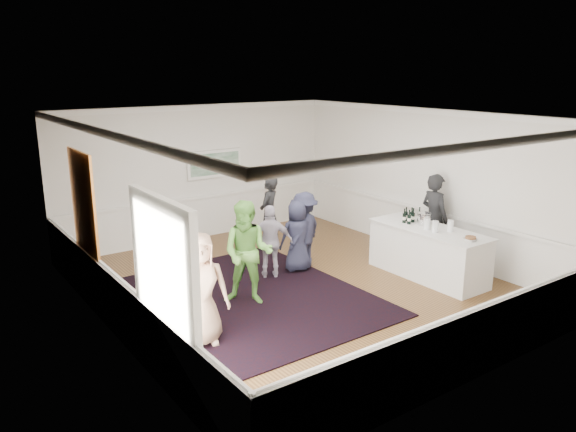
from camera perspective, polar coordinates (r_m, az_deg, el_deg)
floor at (r=10.72m, az=1.01°, el=-7.18°), size 8.00×8.00×0.00m
ceiling at (r=9.98m, az=1.09°, el=10.13°), size 7.00×8.00×0.02m
wall_left at (r=8.69m, az=-17.88°, el=-2.04°), size 0.02×8.00×3.20m
wall_right at (r=12.58m, az=14.01°, el=3.30°), size 0.02×8.00×3.20m
wall_back at (r=13.59m, az=-9.04°, el=4.39°), size 7.00×0.02×3.20m
wall_front at (r=7.53m, az=19.48°, el=-4.76°), size 7.00×0.02×3.20m
wainscoting at (r=10.54m, az=1.02°, el=-4.66°), size 7.00×8.00×1.00m
mirror at (r=9.87m, az=-20.04°, el=0.94°), size 0.05×1.25×1.85m
doorway at (r=7.07m, az=-12.53°, el=-7.10°), size 0.10×1.78×2.56m
landscape_painting at (r=13.69m, az=-7.47°, el=5.29°), size 1.44×0.06×0.66m
area_rug at (r=10.30m, az=-3.29°, el=-8.09°), size 3.56×4.64×0.02m
serving_table at (r=11.40m, az=14.05°, el=-3.60°), size 0.93×2.46×1.00m
bartender at (r=12.19m, az=14.63°, el=-0.23°), size 0.50×0.73×1.90m
guest_tan at (r=8.41m, az=-8.90°, el=-7.36°), size 0.96×0.76×1.73m
guest_green at (r=9.72m, az=-4.10°, el=-3.78°), size 1.13×1.12×1.84m
guest_lilac at (r=10.95m, az=-1.76°, el=-2.64°), size 0.92×0.73×1.46m
guest_dark_a at (r=11.50m, az=1.63°, el=-1.45°), size 1.18×0.97×1.59m
guest_dark_b at (r=12.65m, az=-1.93°, el=0.28°), size 0.73×0.67×1.68m
guest_navy at (r=11.31m, az=0.93°, el=-2.08°), size 0.80×0.62×1.46m
wine_bottles at (r=11.57m, az=12.36°, el=0.13°), size 0.41×0.27×0.31m
juice_pitchers at (r=11.06m, az=14.95°, el=-0.90°), size 0.41×0.47×0.24m
ice_bucket at (r=11.44m, az=13.66°, el=-0.33°), size 0.26×0.26×0.25m
nut_bowl at (r=10.64m, az=18.05°, el=-2.21°), size 0.24×0.24×0.07m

